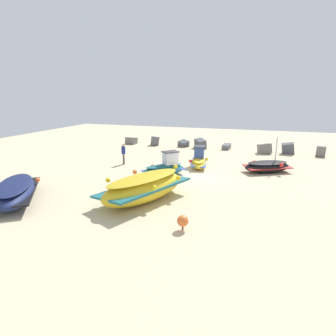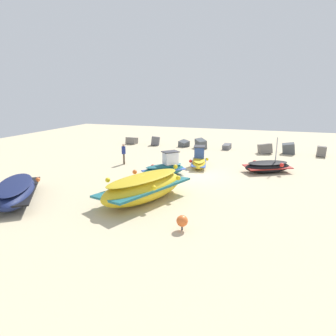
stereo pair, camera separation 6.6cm
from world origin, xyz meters
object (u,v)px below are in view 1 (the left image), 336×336
(fishing_boat_2, at_px, (165,168))
(mooring_buoy_1, at_px, (183,221))
(fishing_boat_0, at_px, (199,160))
(fishing_boat_1, at_px, (144,187))
(person_walking, at_px, (123,153))
(fishing_boat_4, at_px, (267,166))
(fishing_boat_3, at_px, (15,191))

(fishing_boat_2, distance_m, mooring_buoy_1, 8.34)
(fishing_boat_0, xyz_separation_m, fishing_boat_1, (-1.22, -8.19, 0.25))
(fishing_boat_0, xyz_separation_m, person_walking, (-6.03, -1.08, 0.45))
(fishing_boat_4, height_order, person_walking, fishing_boat_4)
(fishing_boat_3, height_order, fishing_boat_4, fishing_boat_4)
(fishing_boat_2, bearing_deg, mooring_buoy_1, -113.38)
(fishing_boat_3, bearing_deg, mooring_buoy_1, 51.55)
(fishing_boat_0, xyz_separation_m, fishing_boat_2, (-1.72, -3.26, 0.05))
(fishing_boat_2, xyz_separation_m, person_walking, (-4.32, 2.17, 0.40))
(fishing_boat_1, distance_m, fishing_boat_4, 10.39)
(fishing_boat_0, bearing_deg, fishing_boat_2, 141.81)
(mooring_buoy_1, bearing_deg, fishing_boat_0, 98.79)
(fishing_boat_2, relative_size, mooring_buoy_1, 4.54)
(fishing_boat_4, relative_size, person_walking, 2.21)
(fishing_boat_0, distance_m, mooring_buoy_1, 11.01)
(fishing_boat_1, distance_m, mooring_buoy_1, 3.97)
(fishing_boat_0, relative_size, mooring_buoy_1, 4.94)
(fishing_boat_2, xyz_separation_m, fishing_boat_3, (-6.00, -7.21, 0.00))
(fishing_boat_0, relative_size, fishing_boat_4, 0.89)
(fishing_boat_1, distance_m, fishing_boat_2, 4.96)
(fishing_boat_1, relative_size, mooring_buoy_1, 8.85)
(person_walking, relative_size, mooring_buoy_1, 2.51)
(fishing_boat_1, xyz_separation_m, person_walking, (-4.81, 7.10, 0.20))
(fishing_boat_2, relative_size, fishing_boat_4, 0.82)
(fishing_boat_1, relative_size, person_walking, 3.53)
(fishing_boat_3, bearing_deg, fishing_boat_2, 104.26)
(fishing_boat_2, distance_m, fishing_boat_3, 9.38)
(fishing_boat_4, bearing_deg, fishing_boat_0, -29.22)
(fishing_boat_2, height_order, person_walking, fishing_boat_2)
(fishing_boat_2, height_order, fishing_boat_3, fishing_boat_2)
(fishing_boat_4, xyz_separation_m, person_walking, (-11.17, -1.11, 0.54))
(fishing_boat_2, height_order, fishing_boat_4, fishing_boat_4)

